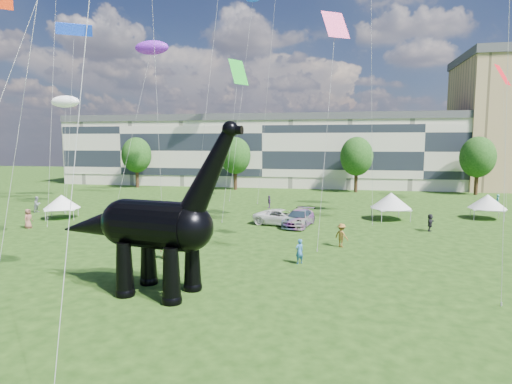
# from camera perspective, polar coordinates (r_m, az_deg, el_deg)

# --- Properties ---
(ground) EXTENTS (220.00, 220.00, 0.00)m
(ground) POSITION_cam_1_polar(r_m,az_deg,el_deg) (19.91, -5.43, -17.14)
(ground) COLOR #16330C
(ground) RESTS_ON ground
(terrace_row) EXTENTS (78.00, 11.00, 12.00)m
(terrace_row) POSITION_cam_1_polar(r_m,az_deg,el_deg) (80.58, 1.52, 5.19)
(terrace_row) COLOR beige
(terrace_row) RESTS_ON ground
(tree_far_left) EXTENTS (5.20, 5.20, 9.44)m
(tree_far_left) POSITION_cam_1_polar(r_m,az_deg,el_deg) (78.79, -15.66, 5.13)
(tree_far_left) COLOR #382314
(tree_far_left) RESTS_ON ground
(tree_mid_left) EXTENTS (5.20, 5.20, 9.44)m
(tree_mid_left) POSITION_cam_1_polar(r_m,az_deg,el_deg) (72.55, -2.78, 5.26)
(tree_mid_left) COLOR #382314
(tree_mid_left) RESTS_ON ground
(tree_mid_right) EXTENTS (5.20, 5.20, 9.44)m
(tree_mid_right) POSITION_cam_1_polar(r_m,az_deg,el_deg) (70.54, 13.27, 5.05)
(tree_mid_right) COLOR #382314
(tree_mid_right) RESTS_ON ground
(tree_far_right) EXTENTS (5.20, 5.20, 9.44)m
(tree_far_right) POSITION_cam_1_polar(r_m,az_deg,el_deg) (73.48, 27.48, 4.54)
(tree_far_right) COLOR #382314
(tree_far_right) RESTS_ON ground
(dinosaur_sculpture) EXTENTS (11.54, 4.03, 9.39)m
(dinosaur_sculpture) POSITION_cam_1_polar(r_m,az_deg,el_deg) (23.44, -13.96, -4.56)
(dinosaur_sculpture) COLOR black
(dinosaur_sculpture) RESTS_ON ground
(car_silver) EXTENTS (3.63, 4.34, 1.40)m
(car_silver) POSITION_cam_1_polar(r_m,az_deg,el_deg) (49.28, -17.48, -2.22)
(car_silver) COLOR #B1B0B5
(car_silver) RESTS_ON ground
(car_grey) EXTENTS (4.22, 1.51, 1.39)m
(car_grey) POSITION_cam_1_polar(r_m,az_deg,el_deg) (45.99, -10.33, -2.64)
(car_grey) COLOR gray
(car_grey) RESTS_ON ground
(car_white) EXTENTS (5.93, 3.84, 1.52)m
(car_white) POSITION_cam_1_polar(r_m,az_deg,el_deg) (41.70, 3.44, -3.40)
(car_white) COLOR white
(car_white) RESTS_ON ground
(car_dark) EXTENTS (3.17, 5.74, 1.58)m
(car_dark) POSITION_cam_1_polar(r_m,az_deg,el_deg) (41.30, 5.75, -3.48)
(car_dark) COLOR #595960
(car_dark) RESTS_ON ground
(gazebo_near) EXTENTS (4.98, 4.98, 2.84)m
(gazebo_near) POSITION_cam_1_polar(r_m,az_deg,el_deg) (46.53, 17.55, -1.11)
(gazebo_near) COLOR silver
(gazebo_near) RESTS_ON ground
(gazebo_far) EXTENTS (4.25, 4.25, 2.61)m
(gazebo_far) POSITION_cam_1_polar(r_m,az_deg,el_deg) (51.00, 28.48, -1.14)
(gazebo_far) COLOR silver
(gazebo_far) RESTS_ON ground
(gazebo_left) EXTENTS (4.81, 4.81, 2.54)m
(gazebo_left) POSITION_cam_1_polar(r_m,az_deg,el_deg) (49.53, -24.48, -1.20)
(gazebo_left) COLOR white
(gazebo_left) RESTS_ON ground
(visitors) EXTENTS (53.33, 47.69, 1.85)m
(visitors) POSITION_cam_1_polar(r_m,az_deg,el_deg) (35.35, -4.11, -5.04)
(visitors) COLOR gray
(visitors) RESTS_ON ground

